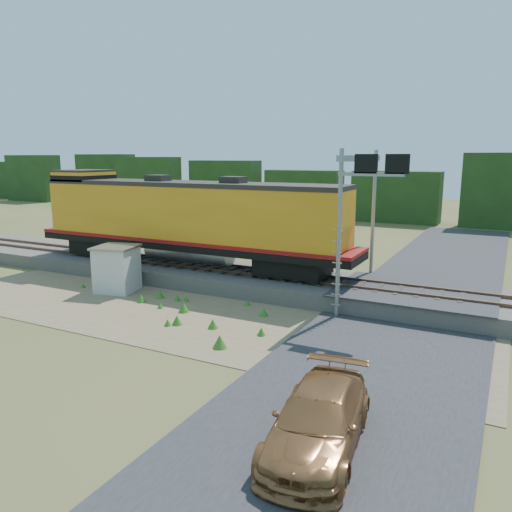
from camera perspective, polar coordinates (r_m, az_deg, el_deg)
The scene contains 11 objects.
ground at distance 21.05m, azimuth -4.75°, elevation -7.75°, with size 140.00×140.00×0.00m, color #475123.
ballast at distance 25.99m, azimuth 2.29°, elevation -3.10°, with size 70.00×5.00×0.80m, color slate.
rails at distance 25.88m, azimuth 2.30°, elevation -2.07°, with size 70.00×1.54×0.16m.
dirt_shoulder at distance 22.51m, azimuth -8.41°, elevation -6.52°, with size 26.00×8.00×0.03m, color #8C7754.
road at distance 19.16m, azimuth 14.81°, elevation -9.78°, with size 7.00×66.00×0.86m.
tree_line_north at distance 55.96m, azimuth 16.50°, elevation 6.96°, with size 130.00×3.00×6.50m.
weed_clumps at distance 23.10m, azimuth -12.04°, elevation -6.23°, with size 15.00×6.20×0.56m, color #367621, non-canonical shape.
locomotive at distance 28.30m, azimuth -8.29°, elevation 4.32°, with size 19.76×3.01×5.10m.
shed at distance 26.58m, azimuth -15.61°, elevation -1.40°, with size 2.43×2.43×2.39m.
signal_gantry at distance 23.00m, azimuth 12.16°, elevation 7.38°, with size 2.85×6.20×7.19m.
car at distance 12.55m, azimuth 7.15°, elevation -18.12°, with size 2.00×4.92×1.43m, color #9E683A.
Camera 1 is at (10.67, -16.81, 6.86)m, focal length 35.00 mm.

